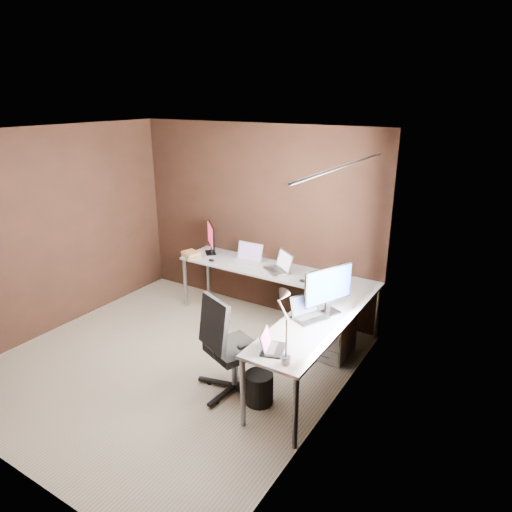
{
  "coord_description": "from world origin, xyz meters",
  "views": [
    {
      "loc": [
        3.12,
        -3.22,
        2.84
      ],
      "look_at": [
        0.53,
        0.95,
        1.09
      ],
      "focal_mm": 32.0,
      "sensor_mm": 36.0,
      "label": 1
    }
  ],
  "objects": [
    {
      "name": "laptop_black_big",
      "position": [
        1.41,
        0.53,
        0.78
      ],
      "size": [
        0.36,
        0.41,
        0.23
      ],
      "rotation": [
        0.0,
        0.0,
        1.14
      ],
      "color": "black",
      "rests_on": "desk"
    },
    {
      "name": "monitor_left",
      "position": [
        -0.59,
        1.57,
        0.97
      ],
      "size": [
        0.36,
        0.36,
        0.42
      ],
      "rotation": [
        0.0,
        0.0,
        -0.79
      ],
      "color": "black",
      "rests_on": "desk"
    },
    {
      "name": "laptop_silver",
      "position": [
        0.56,
        1.49,
        0.78
      ],
      "size": [
        0.45,
        0.43,
        0.24
      ],
      "rotation": [
        0.0,
        0.0,
        -0.62
      ],
      "color": "silver",
      "rests_on": "desk"
    },
    {
      "name": "drawer_pedestal",
      "position": [
        1.43,
        1.15,
        0.3
      ],
      "size": [
        0.42,
        0.5,
        0.6
      ],
      "primitive_type": "cube",
      "color": "silver",
      "rests_on": "ground"
    },
    {
      "name": "desk",
      "position": [
        0.84,
        1.04,
        0.68
      ],
      "size": [
        2.65,
        2.25,
        0.73
      ],
      "color": "silver",
      "rests_on": "ground"
    },
    {
      "name": "desk_lamp",
      "position": [
        1.55,
        -0.26,
        1.12
      ],
      "size": [
        0.19,
        0.23,
        0.62
      ],
      "rotation": [
        0.0,
        0.0,
        0.21
      ],
      "color": "slate",
      "rests_on": "desk"
    },
    {
      "name": "office_chair",
      "position": [
        0.85,
        -0.04,
        0.31
      ],
      "size": [
        0.59,
        0.63,
        1.06
      ],
      "rotation": [
        0.0,
        0.0,
        -0.38
      ],
      "color": "black",
      "rests_on": "ground"
    },
    {
      "name": "mouse_corner",
      "position": [
        0.97,
        1.3,
        0.75
      ],
      "size": [
        0.09,
        0.06,
        0.03
      ],
      "primitive_type": "ellipsoid",
      "rotation": [
        0.0,
        0.0,
        -0.01
      ],
      "color": "black",
      "rests_on": "desk"
    },
    {
      "name": "laptop_black_small",
      "position": [
        1.4,
        -0.21,
        0.77
      ],
      "size": [
        0.26,
        0.31,
        0.18
      ],
      "rotation": [
        0.0,
        0.0,
        1.87
      ],
      "color": "black",
      "rests_on": "desk"
    },
    {
      "name": "book_stack",
      "position": [
        -0.73,
        1.3,
        0.77
      ],
      "size": [
        0.31,
        0.29,
        0.08
      ],
      "rotation": [
        0.0,
        0.0,
        -0.39
      ],
      "color": "tan",
      "rests_on": "desk"
    },
    {
      "name": "room",
      "position": [
        0.34,
        0.07,
        1.28
      ],
      "size": [
        3.6,
        3.6,
        2.5
      ],
      "color": "#BDB393",
      "rests_on": "ground"
    },
    {
      "name": "laptop_white",
      "position": [
        0.04,
        1.53,
        0.78
      ],
      "size": [
        0.38,
        0.27,
        0.25
      ],
      "rotation": [
        0.0,
        0.0,
        0.02
      ],
      "color": "silver",
      "rests_on": "desk"
    },
    {
      "name": "monitor_right",
      "position": [
        1.53,
        0.72,
        1.01
      ],
      "size": [
        0.27,
        0.56,
        0.49
      ],
      "rotation": [
        0.0,
        0.0,
        1.14
      ],
      "color": "black",
      "rests_on": "desk"
    },
    {
      "name": "mouse_left",
      "position": [
        -0.38,
        1.3,
        0.75
      ],
      "size": [
        0.1,
        0.09,
        0.03
      ],
      "primitive_type": "ellipsoid",
      "rotation": [
        0.0,
        0.0,
        -0.41
      ],
      "color": "black",
      "rests_on": "desk"
    },
    {
      "name": "wastebasket",
      "position": [
        1.19,
        -0.05,
        0.16
      ],
      "size": [
        0.35,
        0.35,
        0.31
      ],
      "primitive_type": "cylinder",
      "rotation": [
        0.0,
        0.0,
        -0.36
      ],
      "color": "black",
      "rests_on": "ground"
    }
  ]
}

